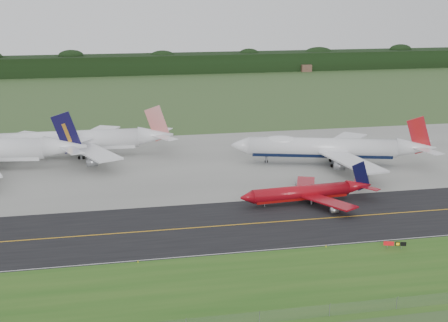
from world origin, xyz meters
TOP-DOWN VIEW (x-y plane):
  - ground at (0.00, 0.00)m, footprint 600.00×600.00m
  - grass_verge at (0.00, -35.00)m, footprint 400.00×30.00m
  - taxiway at (0.00, -4.00)m, footprint 400.00×32.00m
  - apron at (0.00, 51.00)m, footprint 400.00×78.00m
  - taxiway_centreline at (0.00, -4.00)m, footprint 400.00×0.40m
  - taxiway_edge_line at (0.00, -19.50)m, footprint 400.00×0.25m
  - perimeter_fence at (0.00, -48.00)m, footprint 320.00×0.10m
  - horizon_treeline at (0.00, 273.76)m, footprint 700.00×25.00m
  - jet_ba_747 at (27.18, 40.89)m, footprint 61.69×49.99m
  - jet_red_737 at (9.25, 7.98)m, footprint 35.96×29.22m
  - jet_star_tail at (-48.61, 65.74)m, footprint 61.01×51.24m
  - taxiway_sign at (17.43, -24.02)m, footprint 4.51×1.49m
  - edge_marker_left at (-35.82, -20.50)m, footprint 0.16×0.16m
  - edge_marker_center at (3.59, -20.50)m, footprint 0.16×0.16m

SIDE VIEW (x-z plane):
  - ground at x=0.00m, z-range 0.00..0.00m
  - grass_verge at x=0.00m, z-range 0.00..0.01m
  - apron at x=0.00m, z-range 0.00..0.01m
  - taxiway at x=0.00m, z-range 0.00..0.02m
  - taxiway_centreline at x=0.00m, z-range 0.03..0.03m
  - taxiway_edge_line at x=0.00m, z-range 0.03..0.03m
  - edge_marker_left at x=-35.82m, z-range 0.00..0.50m
  - edge_marker_center at x=3.59m, z-range 0.00..0.50m
  - taxiway_sign at x=17.43m, z-range 0.32..1.87m
  - perimeter_fence at x=0.00m, z-range -158.90..161.10m
  - jet_red_737 at x=9.25m, z-range -2.17..7.54m
  - jet_ba_747 at x=27.18m, z-range -2.52..13.26m
  - jet_star_tail at x=-48.61m, z-range -2.69..13.45m
  - horizon_treeline at x=0.00m, z-range -0.53..11.47m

